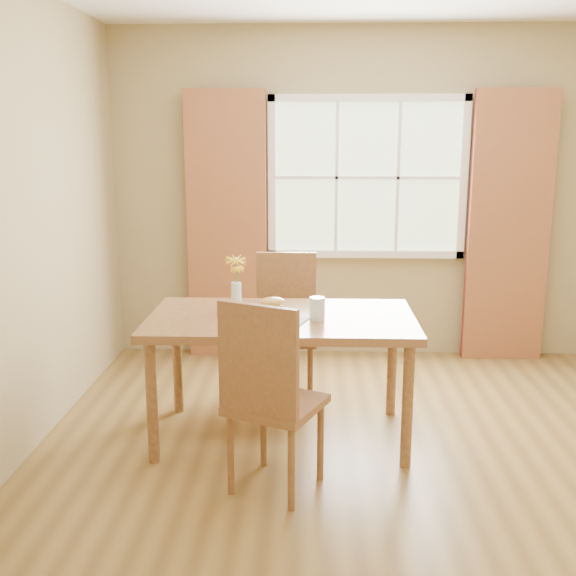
{
  "coord_description": "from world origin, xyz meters",
  "views": [
    {
      "loc": [
        -0.45,
        -3.72,
        1.83
      ],
      "look_at": [
        -0.59,
        0.14,
        0.96
      ],
      "focal_mm": 42.0,
      "sensor_mm": 36.0,
      "label": 1
    }
  ],
  "objects_px": {
    "dining_table": "(282,329)",
    "flower_vase": "(236,277)",
    "chair_far": "(286,319)",
    "chair_near": "(268,391)",
    "water_glass": "(317,309)",
    "croissant_sandwich": "(272,307)"
  },
  "relations": [
    {
      "from": "chair_far",
      "to": "croissant_sandwich",
      "type": "xyz_separation_m",
      "value": [
        -0.05,
        -0.79,
        0.29
      ]
    },
    {
      "from": "chair_near",
      "to": "flower_vase",
      "type": "bearing_deg",
      "value": 130.64
    },
    {
      "from": "chair_far",
      "to": "croissant_sandwich",
      "type": "relative_size",
      "value": 5.48
    },
    {
      "from": "chair_far",
      "to": "dining_table",
      "type": "bearing_deg",
      "value": -90.74
    },
    {
      "from": "chair_far",
      "to": "chair_near",
      "type": "bearing_deg",
      "value": -92.34
    },
    {
      "from": "chair_far",
      "to": "water_glass",
      "type": "xyz_separation_m",
      "value": [
        0.21,
        -0.79,
        0.28
      ]
    },
    {
      "from": "croissant_sandwich",
      "to": "chair_near",
      "type": "bearing_deg",
      "value": -117.09
    },
    {
      "from": "dining_table",
      "to": "water_glass",
      "type": "height_order",
      "value": "water_glass"
    },
    {
      "from": "croissant_sandwich",
      "to": "water_glass",
      "type": "relative_size",
      "value": 1.38
    },
    {
      "from": "croissant_sandwich",
      "to": "water_glass",
      "type": "bearing_deg",
      "value": -28.59
    },
    {
      "from": "croissant_sandwich",
      "to": "flower_vase",
      "type": "height_order",
      "value": "flower_vase"
    },
    {
      "from": "water_glass",
      "to": "flower_vase",
      "type": "bearing_deg",
      "value": 151.18
    },
    {
      "from": "chair_far",
      "to": "water_glass",
      "type": "distance_m",
      "value": 0.87
    },
    {
      "from": "chair_far",
      "to": "flower_vase",
      "type": "height_order",
      "value": "flower_vase"
    },
    {
      "from": "chair_near",
      "to": "chair_far",
      "type": "distance_m",
      "value": 1.41
    },
    {
      "from": "dining_table",
      "to": "chair_near",
      "type": "bearing_deg",
      "value": -93.17
    },
    {
      "from": "dining_table",
      "to": "flower_vase",
      "type": "relative_size",
      "value": 4.86
    },
    {
      "from": "flower_vase",
      "to": "water_glass",
      "type": "bearing_deg",
      "value": -28.82
    },
    {
      "from": "chair_near",
      "to": "croissant_sandwich",
      "type": "relative_size",
      "value": 5.58
    },
    {
      "from": "chair_far",
      "to": "flower_vase",
      "type": "distance_m",
      "value": 0.72
    },
    {
      "from": "dining_table",
      "to": "chair_far",
      "type": "bearing_deg",
      "value": 90.04
    },
    {
      "from": "chair_near",
      "to": "water_glass",
      "type": "bearing_deg",
      "value": 92.73
    }
  ]
}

